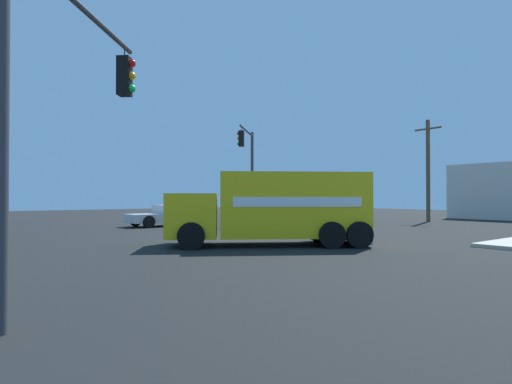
% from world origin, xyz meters
% --- Properties ---
extents(ground_plane, '(100.00, 100.00, 0.00)m').
position_xyz_m(ground_plane, '(0.00, 0.00, 0.00)').
color(ground_plane, black).
extents(delivery_truck, '(6.41, 7.88, 2.86)m').
position_xyz_m(delivery_truck, '(2.22, 1.74, 1.49)').
color(delivery_truck, yellow).
rests_on(delivery_truck, ground).
extents(traffic_light_primary, '(3.53, 3.24, 5.84)m').
position_xyz_m(traffic_light_primary, '(6.81, -7.11, 3.87)').
color(traffic_light_primary, '#38383D').
rests_on(traffic_light_primary, ground).
extents(traffic_light_secondary, '(2.95, 3.14, 6.38)m').
position_xyz_m(traffic_light_secondary, '(-6.76, 7.12, 4.17)').
color(traffic_light_secondary, '#38383D').
rests_on(traffic_light_secondary, ground).
extents(pickup_silver, '(2.39, 5.26, 1.38)m').
position_xyz_m(pickup_silver, '(-10.45, 3.09, 0.73)').
color(pickup_silver, '#B7BABF').
rests_on(pickup_silver, ground).
extents(utility_pole, '(2.20, 0.30, 7.94)m').
position_xyz_m(utility_pole, '(-2.22, 21.17, 4.11)').
color(utility_pole, brown).
rests_on(utility_pole, ground).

